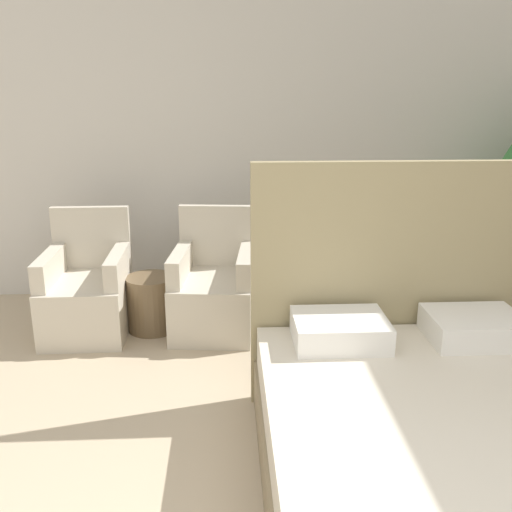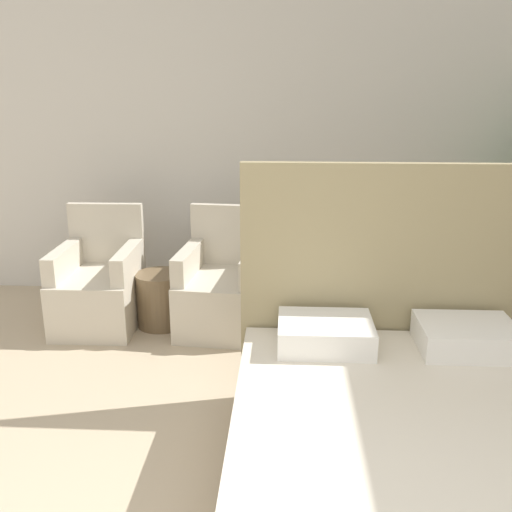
{
  "view_description": "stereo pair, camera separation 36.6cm",
  "coord_description": "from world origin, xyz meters",
  "px_view_note": "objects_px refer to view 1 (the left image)",
  "views": [
    {
      "loc": [
        -0.23,
        -0.98,
        1.79
      ],
      "look_at": [
        -0.05,
        2.52,
        0.73
      ],
      "focal_mm": 40.0,
      "sensor_mm": 36.0,
      "label": 1
    },
    {
      "loc": [
        0.14,
        -0.98,
        1.79
      ],
      "look_at": [
        -0.05,
        2.52,
        0.73
      ],
      "focal_mm": 40.0,
      "sensor_mm": 36.0,
      "label": 2
    }
  ],
  "objects_px": {
    "armchair_near_window_left": "(87,296)",
    "side_table": "(152,303)",
    "bed": "(446,443)",
    "armchair_near_window_right": "(214,294)"
  },
  "relations": [
    {
      "from": "armchair_near_window_left",
      "to": "side_table",
      "type": "distance_m",
      "value": 0.47
    },
    {
      "from": "bed",
      "to": "armchair_near_window_right",
      "type": "bearing_deg",
      "value": 118.69
    },
    {
      "from": "bed",
      "to": "armchair_near_window_right",
      "type": "distance_m",
      "value": 2.19
    },
    {
      "from": "bed",
      "to": "side_table",
      "type": "xyz_separation_m",
      "value": [
        -1.52,
        1.94,
        -0.08
      ]
    },
    {
      "from": "armchair_near_window_left",
      "to": "armchair_near_window_right",
      "type": "relative_size",
      "value": 1.0
    },
    {
      "from": "bed",
      "to": "side_table",
      "type": "height_order",
      "value": "bed"
    },
    {
      "from": "bed",
      "to": "armchair_near_window_left",
      "type": "distance_m",
      "value": 2.76
    },
    {
      "from": "armchair_near_window_right",
      "to": "armchair_near_window_left",
      "type": "bearing_deg",
      "value": -174.5
    },
    {
      "from": "armchair_near_window_right",
      "to": "side_table",
      "type": "xyz_separation_m",
      "value": [
        -0.47,
        0.02,
        -0.07
      ]
    },
    {
      "from": "bed",
      "to": "armchair_near_window_right",
      "type": "height_order",
      "value": "bed"
    }
  ]
}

